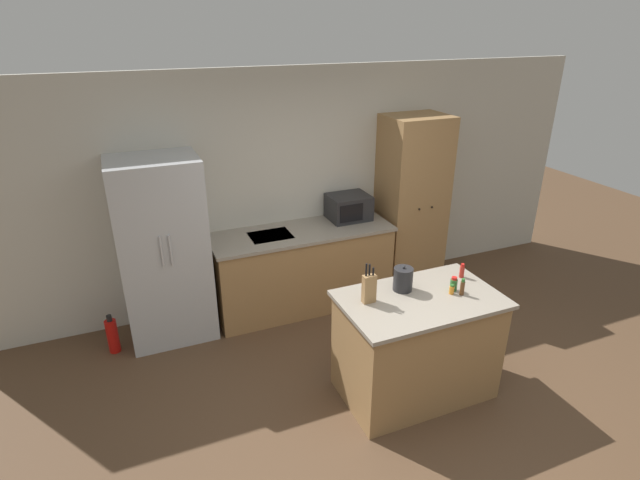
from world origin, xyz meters
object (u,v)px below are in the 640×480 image
Objects in this scene: knife_block at (369,288)px; spice_bottle_green_herb at (454,284)px; refrigerator at (164,251)px; spice_bottle_tall_dark at (452,289)px; fire_extinguisher at (113,335)px; spice_bottle_short_red at (462,287)px; kettle at (403,279)px; spice_bottle_amber_oil at (462,271)px; pantry_cabinet at (411,203)px; microwave at (349,207)px.

knife_block reaches higher than spice_bottle_green_herb.
spice_bottle_tall_dark is at bearing -40.36° from refrigerator.
fire_extinguisher is at bearing -168.42° from refrigerator.
spice_bottle_short_red is at bearing -14.20° from knife_block.
refrigerator is 5.42× the size of knife_block.
spice_bottle_green_herb is (-0.02, 0.09, -0.01)m from spice_bottle_short_red.
knife_block reaches higher than kettle.
refrigerator is 2.36m from kettle.
spice_bottle_tall_dark is 0.07m from spice_bottle_green_herb.
kettle is (-0.60, 0.01, 0.04)m from spice_bottle_amber_oil.
knife_block is at bearing -130.81° from pantry_cabinet.
kettle reaches higher than spice_bottle_tall_dark.
microwave is at bearing 5.07° from fire_extinguisher.
spice_bottle_green_herb is 0.43m from kettle.
kettle is 2.90m from fire_extinguisher.
pantry_cabinet is at bearing 72.96° from spice_bottle_amber_oil.
refrigerator reaches higher than fire_extinguisher.
spice_bottle_amber_oil is at bearing -80.28° from microwave.
spice_bottle_amber_oil is (-0.50, -1.62, -0.02)m from pantry_cabinet.
spice_bottle_short_red is at bearing -110.10° from pantry_cabinet.
spice_bottle_tall_dark is 0.38× the size of kettle.
pantry_cabinet is at bearing 69.90° from spice_bottle_short_red.
knife_block is (-1.45, -1.68, 0.04)m from pantry_cabinet.
kettle is (-0.34, 0.22, 0.06)m from spice_bottle_tall_dark.
kettle is at bearing 155.83° from spice_bottle_green_herb.
spice_bottle_amber_oil is 0.60m from kettle.
spice_bottle_green_herb is 3.29m from fire_extinguisher.
fire_extinguisher is (-2.66, -0.24, -0.89)m from microwave.
spice_bottle_green_herb is at bearing -39.07° from refrigerator.
pantry_cabinet is 24.28× the size of spice_bottle_tall_dark.
kettle is (-0.41, 0.26, 0.03)m from spice_bottle_short_red.
pantry_cabinet is 2.21m from knife_block.
fire_extinguisher is (-3.45, -0.16, -0.85)m from pantry_cabinet.
spice_bottle_amber_oil is at bearing -0.85° from kettle.
spice_bottle_short_red is (0.76, -0.19, -0.06)m from knife_block.
kettle is at bearing -41.72° from refrigerator.
spice_bottle_green_herb is at bearing -87.51° from microwave.
knife_block is at bearing -110.67° from microwave.
spice_bottle_green_herb is at bearing -24.17° from kettle.
microwave is at bearing 93.01° from spice_bottle_short_red.
knife_block reaches higher than microwave.
pantry_cabinet is 14.05× the size of spice_bottle_short_red.
microwave reaches higher than spice_bottle_green_herb.
spice_bottle_short_red is at bearing -31.74° from fire_extinguisher.
pantry_cabinet reaches higher than spice_bottle_amber_oil.
spice_bottle_amber_oil reaches higher than fire_extinguisher.
spice_bottle_short_red is at bearing -76.07° from spice_bottle_green_herb.
refrigerator reaches higher than microwave.
spice_bottle_tall_dark is (2.10, -1.79, 0.05)m from refrigerator.
refrigerator is at bearing 130.66° from knife_block.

